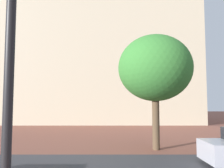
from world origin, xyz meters
TOP-DOWN VIEW (x-y plane):
  - ground_plane at (0.00, 10.00)m, footprint 120.00×120.00m
  - landmark_building at (-1.90, 32.78)m, footprint 24.87×15.20m
  - traffic_light_pole at (-0.93, 2.83)m, footprint 0.28×0.34m
  - tree_curb_far at (2.61, 12.29)m, footprint 3.86×3.86m

SIDE VIEW (x-z plane):
  - ground_plane at x=0.00m, z-range 0.00..0.00m
  - traffic_light_pole at x=-0.93m, z-range 0.93..5.64m
  - tree_curb_far at x=2.61m, z-range 1.21..7.15m
  - landmark_building at x=-1.90m, z-range -6.01..26.57m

